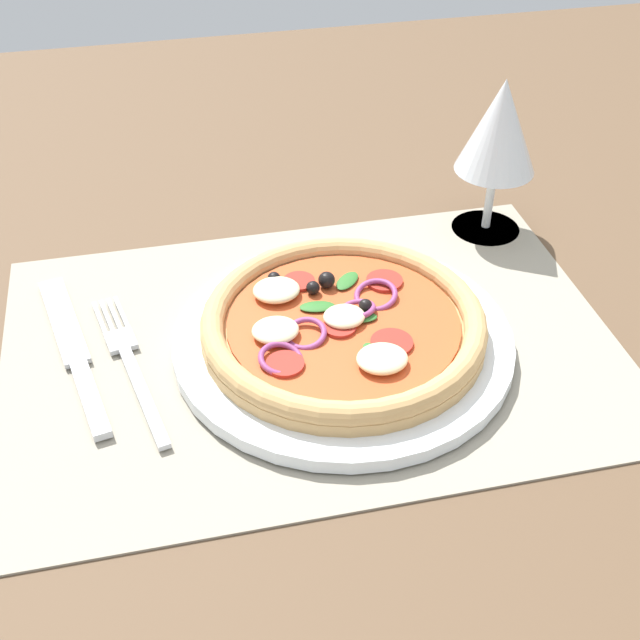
% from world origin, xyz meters
% --- Properties ---
extents(ground_plane, '(1.90, 1.40, 0.02)m').
position_xyz_m(ground_plane, '(0.00, 0.00, -0.01)').
color(ground_plane, brown).
extents(placemat, '(0.48, 0.33, 0.00)m').
position_xyz_m(placemat, '(0.00, 0.00, 0.00)').
color(placemat, gray).
rests_on(placemat, ground_plane).
extents(plate, '(0.26, 0.26, 0.01)m').
position_xyz_m(plate, '(0.02, -0.01, 0.01)').
color(plate, white).
rests_on(plate, placemat).
extents(pizza, '(0.22, 0.22, 0.03)m').
position_xyz_m(pizza, '(0.02, -0.01, 0.03)').
color(pizza, tan).
rests_on(pizza, plate).
extents(fork, '(0.05, 0.18, 0.00)m').
position_xyz_m(fork, '(-0.14, 0.01, 0.01)').
color(fork, silver).
rests_on(fork, placemat).
extents(knife, '(0.06, 0.20, 0.01)m').
position_xyz_m(knife, '(-0.18, 0.03, 0.01)').
color(knife, silver).
rests_on(knife, placemat).
extents(wine_glass, '(0.07, 0.07, 0.15)m').
position_xyz_m(wine_glass, '(0.20, 0.13, 0.10)').
color(wine_glass, silver).
rests_on(wine_glass, ground_plane).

